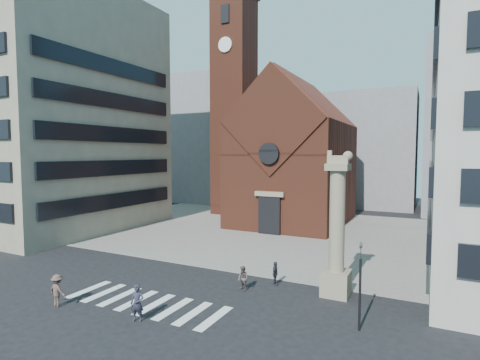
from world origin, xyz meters
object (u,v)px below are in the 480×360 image
pedestrian_2 (275,273)px  lion_column (337,238)px  pedestrian_1 (243,279)px  scooter_0 (225,223)px  pedestrian_0 (137,303)px  traffic_light (360,284)px

pedestrian_2 → lion_column: bearing=-96.2°
pedestrian_1 → pedestrian_2: pedestrian_2 is taller
scooter_0 → pedestrian_2: bearing=-73.5°
lion_column → pedestrian_1: 6.24m
pedestrian_0 → traffic_light: bearing=2.9°
lion_column → pedestrian_2: bearing=180.0°
traffic_light → pedestrian_2: size_ratio=2.81×
scooter_0 → pedestrian_1: bearing=-80.0°
scooter_0 → pedestrian_0: bearing=-93.7°
traffic_light → pedestrian_0: size_ratio=2.29×
lion_column → pedestrian_2: lion_column is taller
pedestrian_1 → lion_column: bearing=42.8°
traffic_light → pedestrian_0: 11.05m
pedestrian_2 → scooter_0: (-12.07, 15.00, -0.22)m
pedestrian_1 → pedestrian_0: bearing=-90.9°
pedestrian_1 → scooter_0: size_ratio=0.80×
traffic_light → lion_column: bearing=116.5°
pedestrian_0 → lion_column: bearing=25.7°
lion_column → pedestrian_0: size_ratio=4.61×
pedestrian_0 → pedestrian_2: pedestrian_0 is taller
lion_column → pedestrian_0: 11.77m
pedestrian_1 → scooter_0: bearing=146.1°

